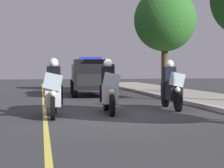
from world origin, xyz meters
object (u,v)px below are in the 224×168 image
police_motorcycle_lead_left (54,93)px  police_motorcycle_lead_right (109,91)px  cyclist_background (111,78)px  police_suv (90,75)px  police_motorcycle_trailing (171,89)px  tree_far_back (165,20)px

police_motorcycle_lead_left → police_motorcycle_lead_right: (-0.49, 1.74, 0.00)m
police_motorcycle_lead_left → cyclist_background: bearing=161.8°
police_motorcycle_lead_right → police_suv: 7.91m
police_motorcycle_trailing → police_suv: size_ratio=0.43×
police_motorcycle_lead_left → police_motorcycle_trailing: same height
police_motorcycle_lead_left → tree_far_back: bearing=144.8°
police_motorcycle_lead_left → cyclist_background: (-12.61, 4.15, 0.14)m
police_motorcycle_lead_right → police_suv: bearing=176.4°
police_motorcycle_trailing → cyclist_background: 11.43m
tree_far_back → police_motorcycle_trailing: bearing=-18.1°
tree_far_back → cyclist_background: bearing=-136.2°
cyclist_background → tree_far_back: size_ratio=0.29×
police_motorcycle_lead_left → police_motorcycle_trailing: bearing=106.2°
police_motorcycle_lead_right → police_motorcycle_trailing: (-0.69, 2.35, 0.00)m
cyclist_background → tree_far_back: bearing=43.8°
police_motorcycle_lead_left → cyclist_background: size_ratio=1.22×
police_motorcycle_trailing → cyclist_background: bearing=179.7°
police_suv → tree_far_back: 5.84m
cyclist_background → tree_far_back: (2.85, 2.74, 3.46)m
police_motorcycle_lead_left → police_motorcycle_lead_right: same height
police_motorcycle_trailing → tree_far_back: (-8.57, 2.81, 3.61)m
police_motorcycle_trailing → police_suv: police_suv is taller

